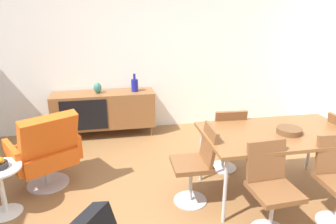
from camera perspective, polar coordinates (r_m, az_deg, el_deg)
name	(u,v)px	position (r m, az deg, el deg)	size (l,w,h in m)	color
ground_plane	(160,222)	(3.19, -1.45, -19.85)	(8.32, 8.32, 0.00)	olive
wall_back	(133,46)	(5.10, -6.50, 12.17)	(6.80, 0.12, 2.80)	white
sideboard	(104,110)	(5.00, -11.90, 0.43)	(1.60, 0.45, 0.72)	brown
vase_cobalt	(98,88)	(4.90, -13.05, 4.42)	(0.12, 0.12, 0.17)	#337266
vase_sculptural_dark	(135,85)	(4.91, -6.27, 5.06)	(0.11, 0.11, 0.28)	navy
dining_table	(277,135)	(3.48, 19.80, -4.16)	(1.60, 0.90, 0.74)	brown
wooden_bowl_on_table	(289,131)	(3.45, 21.75, -3.27)	(0.26, 0.26, 0.06)	brown
dining_chair_front_left	(271,186)	(2.99, 18.70, -12.94)	(0.42, 0.44, 0.86)	brown
dining_chair_back_left	(226,137)	(3.88, 10.79, -4.59)	(0.42, 0.45, 0.86)	brown
dining_chair_near_window	(197,162)	(3.24, 5.44, -9.30)	(0.43, 0.41, 0.86)	brown
lounge_chair_red	(46,150)	(3.74, -21.95, -6.67)	(0.89, 0.87, 0.95)	#D85919
side_table_round	(1,185)	(3.53, -28.79, -11.95)	(0.44, 0.44, 0.52)	white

